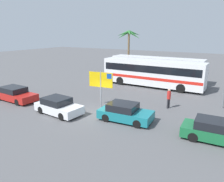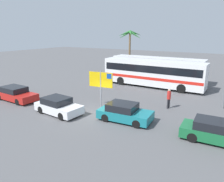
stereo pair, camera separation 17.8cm
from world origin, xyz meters
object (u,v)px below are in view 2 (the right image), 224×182
object	(u,v)px
bus_rear_coach	(157,68)
ferry_sign	(101,81)
car_teal	(124,112)
pedestrian_by_bus	(169,97)
car_white	(58,106)
bus_front_coach	(153,72)
car_green	(216,132)
car_red	(15,94)

from	to	relation	value
bus_rear_coach	ferry_sign	distance (m)	12.50
car_teal	pedestrian_by_bus	xyz separation A→B (m)	(1.98, 4.34, 0.40)
bus_rear_coach	car_white	distance (m)	15.90
bus_front_coach	car_white	size ratio (longest dim) A/B	2.95
car_teal	car_white	bearing A→B (deg)	-168.56
bus_front_coach	car_green	xyz separation A→B (m)	(8.33, -11.02, -1.15)
bus_front_coach	car_green	size ratio (longest dim) A/B	2.85
ferry_sign	bus_rear_coach	bearing A→B (deg)	79.85
car_teal	car_red	world-z (taller)	same
bus_rear_coach	car_green	distance (m)	16.81
car_green	pedestrian_by_bus	xyz separation A→B (m)	(-4.26, 4.33, 0.40)
car_white	car_teal	bearing A→B (deg)	20.25
ferry_sign	car_white	world-z (taller)	ferry_sign
car_teal	pedestrian_by_bus	distance (m)	4.79
car_teal	car_white	distance (m)	5.48
car_green	ferry_sign	bearing A→B (deg)	167.21
car_red	bus_rear_coach	bearing A→B (deg)	62.17
car_green	car_white	world-z (taller)	same
car_red	car_teal	bearing A→B (deg)	6.98
car_red	pedestrian_by_bus	size ratio (longest dim) A/B	2.65
bus_rear_coach	car_teal	xyz separation A→B (m)	(2.73, -14.17, -1.15)
ferry_sign	car_white	size ratio (longest dim) A/B	0.78
ferry_sign	car_red	size ratio (longest dim) A/B	0.69
car_green	bus_front_coach	bearing A→B (deg)	124.39
ferry_sign	pedestrian_by_bus	size ratio (longest dim) A/B	1.83
ferry_sign	pedestrian_by_bus	xyz separation A→B (m)	(5.17, 2.65, -1.29)
ferry_sign	car_teal	xyz separation A→B (m)	(3.19, -1.69, -1.69)
bus_rear_coach	car_green	bearing A→B (deg)	-57.64
ferry_sign	car_teal	world-z (taller)	ferry_sign
pedestrian_by_bus	car_white	bearing A→B (deg)	65.58
ferry_sign	car_red	xyz separation A→B (m)	(-8.20, -2.71, -1.69)
car_white	pedestrian_by_bus	size ratio (longest dim) A/B	2.34
ferry_sign	car_green	world-z (taller)	ferry_sign
car_green	pedestrian_by_bus	size ratio (longest dim) A/B	2.43
car_white	car_green	bearing A→B (deg)	11.92
car_green	car_red	bearing A→B (deg)	-179.36
ferry_sign	car_green	bearing A→B (deg)	-18.15
ferry_sign	car_green	xyz separation A→B (m)	(9.43, -1.68, -1.69)
car_white	pedestrian_by_bus	distance (m)	9.31
bus_rear_coach	pedestrian_by_bus	bearing A→B (deg)	-64.37
car_teal	pedestrian_by_bus	world-z (taller)	pedestrian_by_bus
car_white	bus_front_coach	bearing A→B (deg)	80.24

